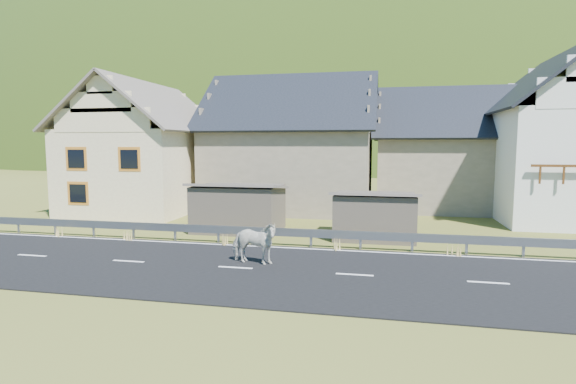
# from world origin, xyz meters

# --- Properties ---
(ground) EXTENTS (160.00, 160.00, 0.00)m
(ground) POSITION_xyz_m (0.00, 0.00, 0.00)
(ground) COLOR #484B18
(ground) RESTS_ON ground
(road) EXTENTS (60.00, 7.00, 0.04)m
(road) POSITION_xyz_m (0.00, 0.00, 0.02)
(road) COLOR black
(road) RESTS_ON ground
(lane_markings) EXTENTS (60.00, 6.60, 0.01)m
(lane_markings) POSITION_xyz_m (0.00, 0.00, 0.04)
(lane_markings) COLOR silver
(lane_markings) RESTS_ON road
(guardrail) EXTENTS (28.10, 0.09, 0.75)m
(guardrail) POSITION_xyz_m (-0.00, 3.68, 0.56)
(guardrail) COLOR #93969B
(guardrail) RESTS_ON ground
(shed_left) EXTENTS (4.30, 3.30, 2.40)m
(shed_left) POSITION_xyz_m (-2.00, 6.50, 1.10)
(shed_left) COLOR brown
(shed_left) RESTS_ON ground
(shed_right) EXTENTS (3.80, 2.90, 2.20)m
(shed_right) POSITION_xyz_m (4.50, 6.00, 1.00)
(shed_right) COLOR brown
(shed_right) RESTS_ON ground
(house_cream) EXTENTS (7.80, 9.80, 8.30)m
(house_cream) POSITION_xyz_m (-10.00, 12.00, 4.36)
(house_cream) COLOR #F6E7B3
(house_cream) RESTS_ON ground
(house_stone_a) EXTENTS (10.80, 9.80, 8.90)m
(house_stone_a) POSITION_xyz_m (-1.00, 15.00, 4.63)
(house_stone_a) COLOR gray
(house_stone_a) RESTS_ON ground
(house_stone_b) EXTENTS (9.80, 8.80, 8.10)m
(house_stone_b) POSITION_xyz_m (9.00, 17.00, 4.24)
(house_stone_b) COLOR gray
(house_stone_b) RESTS_ON ground
(house_white) EXTENTS (8.80, 10.80, 9.70)m
(house_white) POSITION_xyz_m (15.00, 14.00, 5.06)
(house_white) COLOR silver
(house_white) RESTS_ON ground
(mountain) EXTENTS (440.00, 280.00, 260.00)m
(mountain) POSITION_xyz_m (5.00, 180.00, -20.00)
(mountain) COLOR #22380E
(mountain) RESTS_ON ground
(conifer_patch) EXTENTS (76.00, 50.00, 28.00)m
(conifer_patch) POSITION_xyz_m (-55.00, 110.00, 6.00)
(conifer_patch) COLOR black
(conifer_patch) RESTS_ON ground
(horse) EXTENTS (1.05, 1.89, 1.51)m
(horse) POSITION_xyz_m (0.48, 0.60, 0.80)
(horse) COLOR beige
(horse) RESTS_ON road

